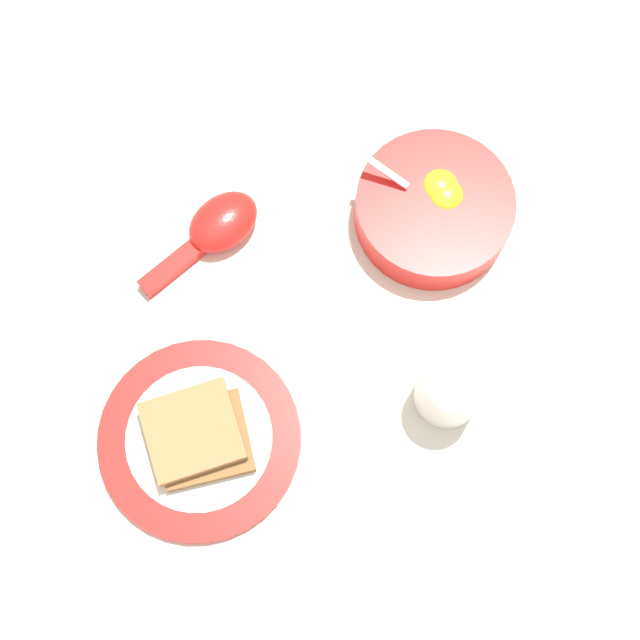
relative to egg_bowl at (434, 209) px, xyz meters
name	(u,v)px	position (x,y,z in m)	size (l,w,h in m)	color
ground_plane	(353,328)	(-0.12, -0.09, -0.02)	(3.00, 3.00, 0.00)	silver
egg_bowl	(434,209)	(0.00, 0.00, 0.00)	(0.16, 0.16, 0.07)	red
toast_plate	(200,439)	(-0.29, -0.15, -0.02)	(0.20, 0.20, 0.01)	red
toast_sandwich	(198,435)	(-0.29, -0.15, 0.00)	(0.10, 0.09, 0.03)	brown
soup_spoon	(217,227)	(-0.22, 0.05, -0.01)	(0.15, 0.09, 0.04)	red
drinking_cup	(452,388)	(-0.05, -0.18, 0.02)	(0.06, 0.06, 0.08)	silver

